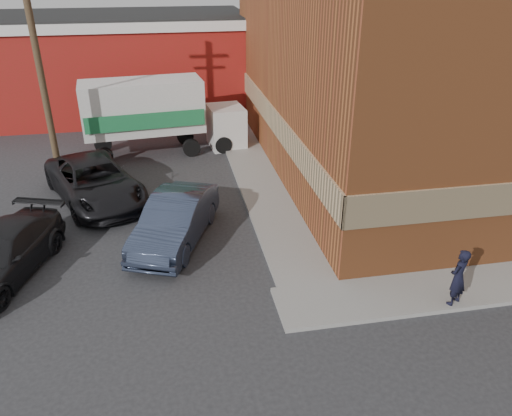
{
  "coord_description": "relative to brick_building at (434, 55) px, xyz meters",
  "views": [
    {
      "loc": [
        -2.99,
        -11.2,
        8.37
      ],
      "look_at": [
        -0.46,
        2.43,
        1.42
      ],
      "focal_mm": 35.0,
      "sensor_mm": 36.0,
      "label": 1
    }
  ],
  "objects": [
    {
      "name": "box_truck",
      "position": [
        -11.82,
        2.96,
        -2.68
      ],
      "size": [
        7.23,
        2.83,
        3.48
      ],
      "rotation": [
        0.0,
        0.0,
        0.11
      ],
      "color": "silver",
      "rests_on": "ground"
    },
    {
      "name": "sidewalk_west",
      "position": [
        -7.9,
        0.0,
        -4.62
      ],
      "size": [
        1.8,
        18.0,
        0.12
      ],
      "primitive_type": "cube",
      "color": "gray",
      "rests_on": "ground"
    },
    {
      "name": "suv_b",
      "position": [
        -16.5,
        -6.76,
        -3.98
      ],
      "size": [
        3.4,
        5.25,
        1.41
      ],
      "primitive_type": "imported",
      "rotation": [
        0.0,
        0.0,
        -0.32
      ],
      "color": "black",
      "rests_on": "ground"
    },
    {
      "name": "man",
      "position": [
        -4.33,
        -10.55,
        -3.75
      ],
      "size": [
        0.71,
        0.63,
        1.64
      ],
      "primitive_type": "imported",
      "rotation": [
        0.0,
        0.0,
        3.66
      ],
      "color": "black",
      "rests_on": "sidewalk_south"
    },
    {
      "name": "warehouse",
      "position": [
        -14.5,
        11.0,
        -1.87
      ],
      "size": [
        16.3,
        8.3,
        5.6
      ],
      "color": "maroon",
      "rests_on": "ground"
    },
    {
      "name": "ground",
      "position": [
        -8.5,
        -9.0,
        -4.68
      ],
      "size": [
        90.0,
        90.0,
        0.0
      ],
      "primitive_type": "plane",
      "color": "#28282B",
      "rests_on": "ground"
    },
    {
      "name": "utility_pole",
      "position": [
        -16.0,
        0.0,
        0.06
      ],
      "size": [
        2.0,
        0.26,
        9.0
      ],
      "color": "brown",
      "rests_on": "ground"
    },
    {
      "name": "brick_building",
      "position": [
        0.0,
        0.0,
        0.0
      ],
      "size": [
        14.25,
        18.25,
        9.36
      ],
      "color": "brown",
      "rests_on": "ground"
    },
    {
      "name": "sedan",
      "position": [
        -11.47,
        -5.69,
        -3.9
      ],
      "size": [
        3.3,
        5.03,
        1.57
      ],
      "primitive_type": "imported",
      "rotation": [
        0.0,
        0.0,
        -0.38
      ],
      "color": "#303951",
      "rests_on": "ground"
    },
    {
      "name": "suv_a",
      "position": [
        -14.35,
        -1.98,
        -3.89
      ],
      "size": [
        4.64,
        6.26,
        1.58
      ],
      "primitive_type": "imported",
      "rotation": [
        0.0,
        0.0,
        0.4
      ],
      "color": "black",
      "rests_on": "ground"
    }
  ]
}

